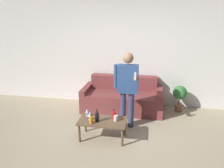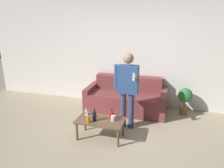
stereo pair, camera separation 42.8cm
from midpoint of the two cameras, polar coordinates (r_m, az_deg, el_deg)
ground_plane at (r=3.99m, az=1.87°, el=-16.82°), size 16.00×16.00×0.00m
wall_back at (r=5.53m, az=7.65°, el=8.01°), size 8.00×0.06×2.70m
couch at (r=5.39m, az=6.03°, el=-3.84°), size 1.93×0.85×0.80m
coffee_table at (r=4.15m, az=-0.10°, el=-9.96°), size 0.90×0.49×0.38m
bottle_orange at (r=4.02m, az=-3.19°, el=-9.14°), size 0.06×0.06×0.17m
bottle_green at (r=4.06m, az=-1.57°, el=-8.47°), size 0.07×0.07×0.23m
bottle_dark at (r=4.15m, az=2.91°, el=-8.11°), size 0.08×0.08×0.19m
wine_glass_near at (r=4.13m, az=-3.28°, el=-7.71°), size 0.08×0.08×0.16m
wine_glass_far at (r=4.29m, az=-3.92°, el=-6.81°), size 0.07×0.07×0.16m
cup_on_table at (r=4.08m, az=3.35°, el=-9.00°), size 0.08×0.08×0.10m
person_standing_front at (r=4.34m, az=6.89°, el=-0.42°), size 0.49×0.41×1.57m
potted_plant at (r=5.44m, az=20.71°, el=-3.28°), size 0.33×0.33×0.64m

